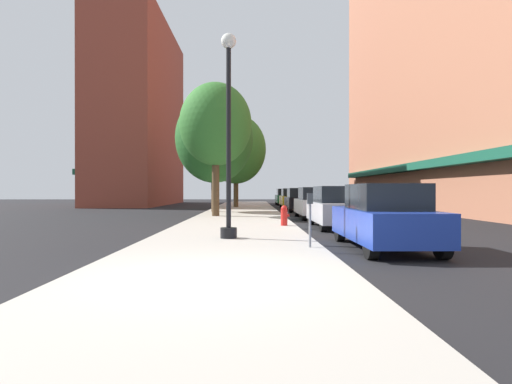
{
  "coord_description": "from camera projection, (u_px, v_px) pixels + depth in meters",
  "views": [
    {
      "loc": [
        0.64,
        -6.58,
        1.5
      ],
      "look_at": [
        0.9,
        19.13,
        1.4
      ],
      "focal_mm": 29.26,
      "sensor_mm": 36.0,
      "label": 1
    }
  ],
  "objects": [
    {
      "name": "building_right_brick",
      "position": [
        460.0,
        14.0,
        28.67
      ],
      "size": [
        6.8,
        40.0,
        27.38
      ],
      "color": "#9E6047",
      "rests_on": "ground"
    },
    {
      "name": "car_black",
      "position": [
        299.0,
        200.0,
        29.56
      ],
      "size": [
        1.8,
        4.3,
        1.66
      ],
      "rotation": [
        0.0,
        0.0,
        0.02
      ],
      "color": "black",
      "rests_on": "ground"
    },
    {
      "name": "lamppost",
      "position": [
        229.0,
        131.0,
        12.0
      ],
      "size": [
        0.48,
        0.48,
        5.9
      ],
      "color": "black",
      "rests_on": "sidewalk_slab"
    },
    {
      "name": "building_far_background",
      "position": [
        140.0,
        116.0,
        43.43
      ],
      "size": [
        6.8,
        18.0,
        18.65
      ],
      "color": "brown",
      "rests_on": "ground"
    },
    {
      "name": "car_silver",
      "position": [
        336.0,
        208.0,
        16.56
      ],
      "size": [
        1.8,
        4.3,
        1.66
      ],
      "rotation": [
        0.0,
        0.0,
        -0.01
      ],
      "color": "black",
      "rests_on": "ground"
    },
    {
      "name": "car_yellow",
      "position": [
        291.0,
        198.0,
        35.42
      ],
      "size": [
        1.8,
        4.3,
        1.66
      ],
      "rotation": [
        0.0,
        0.0,
        -0.02
      ],
      "color": "black",
      "rests_on": "ground"
    },
    {
      "name": "sidewalk_slab",
      "position": [
        241.0,
        214.0,
        25.57
      ],
      "size": [
        4.8,
        50.0,
        0.12
      ],
      "primitive_type": "cube",
      "color": "#A8A399",
      "rests_on": "ground"
    },
    {
      "name": "tree_far",
      "position": [
        214.0,
        138.0,
        26.94
      ],
      "size": [
        5.01,
        5.01,
        7.63
      ],
      "color": "#4C3823",
      "rests_on": "sidewalk_slab"
    },
    {
      "name": "car_blue",
      "position": [
        384.0,
        218.0,
        10.57
      ],
      "size": [
        1.8,
        4.3,
        1.66
      ],
      "rotation": [
        0.0,
        0.0,
        -0.01
      ],
      "color": "black",
      "rests_on": "ground"
    },
    {
      "name": "ground_plane",
      "position": [
        309.0,
        216.0,
        24.61
      ],
      "size": [
        90.0,
        90.0,
        0.0
      ],
      "primitive_type": "plane",
      "color": "black"
    },
    {
      "name": "fire_hydrant",
      "position": [
        284.0,
        215.0,
        16.3
      ],
      "size": [
        0.33,
        0.26,
        0.79
      ],
      "color": "red",
      "rests_on": "sidewalk_slab"
    },
    {
      "name": "tree_near",
      "position": [
        236.0,
        149.0,
        34.43
      ],
      "size": [
        4.97,
        4.97,
        7.64
      ],
      "color": "#4C3823",
      "rests_on": "sidewalk_slab"
    },
    {
      "name": "car_green",
      "position": [
        285.0,
        197.0,
        42.22
      ],
      "size": [
        1.8,
        4.3,
        1.66
      ],
      "rotation": [
        0.0,
        0.0,
        0.02
      ],
      "color": "black",
      "rests_on": "ground"
    },
    {
      "name": "car_white",
      "position": [
        315.0,
        203.0,
        22.19
      ],
      "size": [
        1.8,
        4.3,
        1.66
      ],
      "rotation": [
        0.0,
        0.0,
        -0.01
      ],
      "color": "black",
      "rests_on": "ground"
    },
    {
      "name": "tree_mid",
      "position": [
        216.0,
        125.0,
        22.4
      ],
      "size": [
        3.88,
        3.88,
        7.17
      ],
      "color": "#4C3823",
      "rests_on": "sidewalk_slab"
    },
    {
      "name": "parking_meter_near",
      "position": [
        310.0,
        213.0,
        10.1
      ],
      "size": [
        0.14,
        0.09,
        1.31
      ],
      "color": "slate",
      "rests_on": "sidewalk_slab"
    }
  ]
}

